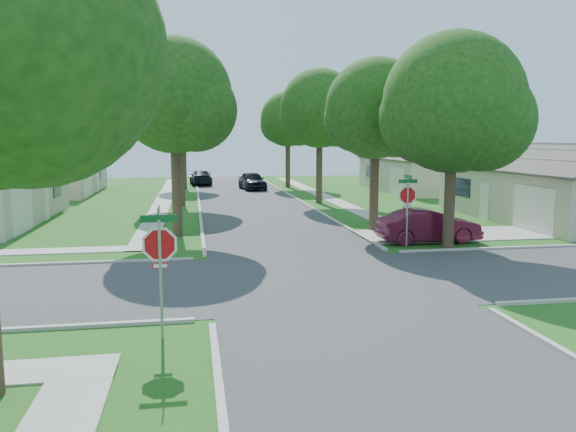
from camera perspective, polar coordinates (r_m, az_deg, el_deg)
The scene contains 20 objects.
ground at distance 18.00m, azimuth 3.37°, elevation -6.43°, with size 100.00×100.00×0.00m, color #215E19.
road_ns at distance 18.00m, azimuth 3.37°, elevation -6.41°, with size 7.00×100.00×0.02m, color #333335.
sidewalk_ne at distance 44.37m, azimuth 3.50°, elevation 2.11°, with size 1.20×40.00×0.04m, color #9E9B91.
sidewalk_nw at distance 43.27m, azimuth -12.44°, elevation 1.79°, with size 1.20×40.00×0.04m, color #9E9B91.
driveway at distance 27.21m, azimuth 16.34°, elevation -1.81°, with size 8.80×3.60×0.05m, color #9E9B91.
stop_sign_sw at distance 12.55m, azimuth -12.89°, elevation -3.38°, with size 1.05×0.80×2.98m.
stop_sign_ne at distance 23.48m, azimuth 12.04°, elevation 1.79°, with size 1.05×0.80×2.98m.
tree_e_near at distance 27.45m, azimuth 9.00°, elevation 10.27°, with size 4.97×4.80×8.28m.
tree_e_mid at distance 39.03m, azimuth 3.32°, elevation 10.49°, with size 5.59×5.40×9.21m.
tree_e_far at distance 51.76m, azimuth 0.04°, elevation 9.54°, with size 5.17×5.00×8.72m.
tree_w_near at distance 26.06m, azimuth -11.37°, elevation 11.39°, with size 5.38×5.20×8.97m.
tree_w_mid at distance 38.06m, azimuth -10.86°, elevation 10.79°, with size 5.80×5.60×9.56m.
tree_w_far at distance 51.02m, azimuth -10.56°, elevation 8.90°, with size 4.76×4.60×8.04m.
tree_ne_corner at distance 23.61m, azimuth 16.55°, elevation 10.33°, with size 5.80×5.60×8.66m.
house_ne_near at distance 34.49m, azimuth 25.75°, elevation 2.20°, with size 8.42×13.60×4.23m.
house_ne_far at distance 50.21m, azimuth 13.82°, elevation 4.27°, with size 8.42×13.60×4.23m.
house_nw_far at distance 50.53m, azimuth -23.47°, elevation 3.87°, with size 8.42×13.60×4.23m.
car_driveway at distance 24.88m, azimuth 14.07°, elevation -0.98°, with size 1.53×4.39×1.45m, color #521125.
car_curb_east at distance 49.55m, azimuth -3.66°, elevation 3.60°, with size 1.88×4.67×1.59m, color black.
car_curb_west at distance 55.28m, azimuth -8.86°, elevation 3.88°, with size 2.00×4.91×1.43m, color black.
Camera 1 is at (-3.96, -16.99, 4.43)m, focal length 35.00 mm.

